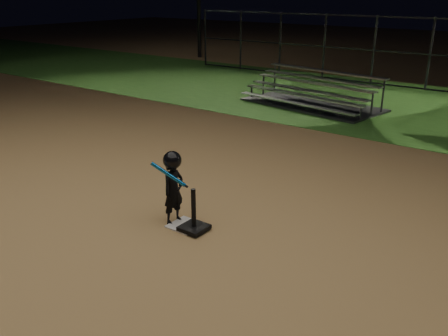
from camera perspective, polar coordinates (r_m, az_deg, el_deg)
ground at (r=7.46m, az=-4.62°, el=-6.86°), size 80.00×80.00×0.00m
grass_strip at (r=15.95m, az=19.82°, el=6.95°), size 60.00×8.00×0.01m
home_plate at (r=7.45m, az=-4.62°, el=-6.78°), size 0.45×0.45×0.02m
batting_tee at (r=7.25m, az=-3.57°, el=-6.47°), size 0.38×0.38×0.66m
child_batter at (r=7.34m, az=-6.03°, el=-2.06°), size 0.48×0.51×1.16m
bleacher_left at (r=15.19m, az=10.32°, el=8.01°), size 4.46×2.68×1.03m
backstop_fence at (r=18.60m, az=23.18°, el=12.23°), size 20.08×0.08×2.50m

